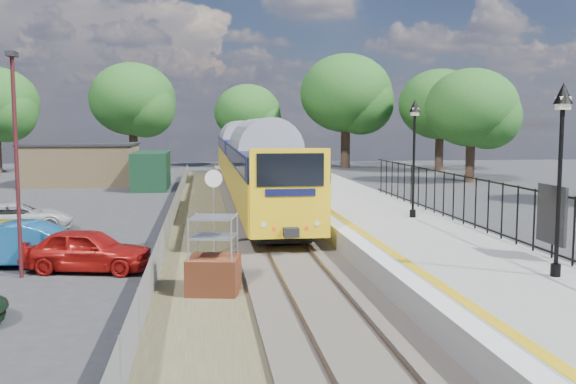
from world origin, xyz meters
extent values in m
plane|color=#2D2D30|center=(0.00, 0.00, 0.00)|extent=(120.00, 120.00, 0.00)
cube|color=#473F38|center=(0.00, 10.00, 0.10)|extent=(3.40, 80.00, 0.20)
cube|color=#4C472D|center=(-2.90, 8.00, 0.03)|extent=(2.60, 70.00, 0.06)
cube|color=brown|center=(-0.72, 10.00, 0.22)|extent=(0.07, 80.00, 0.14)
cube|color=brown|center=(0.72, 10.00, 0.22)|extent=(0.07, 80.00, 0.14)
cube|color=gray|center=(4.20, 8.00, 0.45)|extent=(5.00, 70.00, 0.90)
cube|color=silver|center=(1.95, 8.00, 0.91)|extent=(0.50, 70.00, 0.01)
cube|color=yellow|center=(2.45, 8.00, 0.91)|extent=(0.30, 70.00, 0.01)
cylinder|color=black|center=(5.50, -4.00, 1.05)|extent=(0.24, 0.24, 0.30)
cylinder|color=black|center=(5.50, -4.00, 2.90)|extent=(0.10, 0.10, 3.70)
cube|color=black|center=(5.50, -4.00, 4.85)|extent=(0.08, 0.08, 0.30)
cube|color=beige|center=(5.50, -4.00, 5.02)|extent=(0.26, 0.26, 0.30)
cone|color=black|center=(5.50, -4.00, 5.25)|extent=(0.44, 0.44, 0.50)
cylinder|color=black|center=(5.30, 6.00, 1.05)|extent=(0.24, 0.24, 0.30)
cylinder|color=black|center=(5.30, 6.00, 2.90)|extent=(0.10, 0.10, 3.70)
cube|color=black|center=(5.30, 6.00, 4.85)|extent=(0.08, 0.08, 0.30)
cube|color=beige|center=(5.30, 6.00, 5.02)|extent=(0.26, 0.26, 0.30)
cone|color=black|center=(5.30, 6.00, 5.25)|extent=(0.44, 0.44, 0.50)
cube|color=black|center=(6.55, 2.50, 2.65)|extent=(0.05, 26.00, 0.05)
cube|color=black|center=(6.50, -2.00, 2.10)|extent=(0.08, 1.40, 1.60)
cube|color=tan|center=(-12.00, 32.00, 1.50)|extent=(8.00, 6.00, 3.00)
cube|color=black|center=(-12.00, 32.00, 3.05)|extent=(8.20, 6.20, 0.15)
cube|color=#12341D|center=(-6.50, 28.00, 1.30)|extent=(2.40, 6.00, 2.60)
cylinder|color=#332319|center=(-10.00, 50.00, 1.92)|extent=(0.88, 0.88, 3.85)
ellipsoid|color=#1C531B|center=(-10.00, 50.00, 7.15)|extent=(8.80, 8.80, 7.48)
cylinder|color=#332319|center=(2.00, 52.00, 1.57)|extent=(0.72, 0.72, 3.15)
ellipsoid|color=#1C531B|center=(2.00, 52.00, 5.85)|extent=(7.20, 7.20, 6.12)
cylinder|color=#332319|center=(12.00, 48.00, 2.10)|extent=(0.96, 0.96, 4.20)
ellipsoid|color=#1C531B|center=(12.00, 48.00, 7.80)|extent=(9.60, 9.60, 8.16)
cylinder|color=#332319|center=(20.00, 42.00, 1.75)|extent=(0.80, 0.80, 3.50)
ellipsoid|color=#1C531B|center=(20.00, 42.00, 6.50)|extent=(8.00, 8.00, 6.80)
cylinder|color=#332319|center=(18.00, 30.00, 1.57)|extent=(0.72, 0.72, 3.15)
ellipsoid|color=#1C531B|center=(18.00, 30.00, 5.85)|extent=(7.20, 7.20, 6.12)
cube|color=yellow|center=(0.00, 12.96, 1.69)|extent=(2.80, 20.00, 1.90)
cube|color=#0F123A|center=(0.00, 12.96, 2.99)|extent=(2.82, 20.00, 0.90)
cube|color=black|center=(0.00, 12.96, 2.99)|extent=(2.82, 18.00, 0.70)
cube|color=black|center=(0.00, 12.96, 0.51)|extent=(2.00, 18.00, 0.45)
cube|color=yellow|center=(0.00, 33.56, 1.69)|extent=(2.80, 20.00, 1.90)
cube|color=#0F123A|center=(0.00, 33.56, 2.99)|extent=(2.82, 20.00, 0.90)
cube|color=black|center=(0.00, 33.56, 2.99)|extent=(2.82, 18.00, 0.70)
cube|color=black|center=(0.00, 33.56, 0.51)|extent=(2.00, 18.00, 0.45)
cube|color=black|center=(0.00, 2.75, 3.04)|extent=(2.24, 0.04, 1.10)
cube|color=brown|center=(-2.60, -1.21, 0.51)|extent=(1.54, 1.54, 1.02)
cylinder|color=#999EA3|center=(-2.50, 3.89, 1.34)|extent=(0.06, 0.06, 2.69)
cylinder|color=silver|center=(-2.50, 3.84, 2.69)|extent=(0.60, 0.07, 0.60)
cylinder|color=#47171A|center=(-8.23, 1.41, 3.24)|extent=(0.12, 0.12, 6.49)
cube|color=black|center=(-8.23, 1.41, 6.53)|extent=(0.25, 0.50, 0.15)
imported|color=maroon|center=(-6.42, 2.01, 0.67)|extent=(4.20, 2.41, 1.35)
imported|color=#165289|center=(-8.24, 2.96, 0.72)|extent=(4.44, 1.81, 1.43)
imported|color=gold|center=(-9.30, 4.80, 0.63)|extent=(4.64, 2.87, 1.26)
imported|color=silver|center=(-10.64, 10.01, 0.62)|extent=(4.77, 2.93, 1.23)
camera|label=1|loc=(-2.84, -18.10, 4.52)|focal=40.00mm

